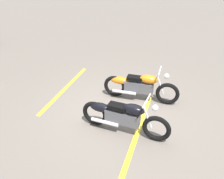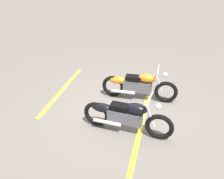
{
  "view_description": "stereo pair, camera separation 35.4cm",
  "coord_description": "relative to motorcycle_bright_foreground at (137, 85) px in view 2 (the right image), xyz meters",
  "views": [
    {
      "loc": [
        -1.75,
        5.27,
        3.83
      ],
      "look_at": [
        0.23,
        0.0,
        0.65
      ],
      "focal_mm": 38.93,
      "sensor_mm": 36.0,
      "label": 1
    },
    {
      "loc": [
        -1.41,
        5.39,
        3.83
      ],
      "look_at": [
        0.23,
        0.0,
        0.65
      ],
      "focal_mm": 38.93,
      "sensor_mm": 36.0,
      "label": 2
    }
  ],
  "objects": [
    {
      "name": "ground_plane",
      "position": [
        0.3,
        0.79,
        -0.46
      ],
      "size": [
        60.0,
        60.0,
        0.0
      ],
      "primitive_type": "plane",
      "color": "slate"
    },
    {
      "name": "motorcycle_bright_foreground",
      "position": [
        0.0,
        0.0,
        0.0
      ],
      "size": [
        2.23,
        0.62,
        1.04
      ],
      "rotation": [
        0.0,
        0.0,
        3.21
      ],
      "color": "black",
      "rests_on": "ground"
    },
    {
      "name": "motorcycle_dark_foreground",
      "position": [
        -0.02,
        1.58,
        0.0
      ],
      "size": [
        2.23,
        0.62,
        1.04
      ],
      "rotation": [
        0.0,
        0.0,
        3.11
      ],
      "color": "black",
      "rests_on": "ground"
    },
    {
      "name": "parking_stripe_near",
      "position": [
        -0.39,
        1.35,
        -0.46
      ],
      "size": [
        0.29,
        3.2,
        0.01
      ],
      "primitive_type": "cube",
      "rotation": [
        0.0,
        0.0,
        1.62
      ],
      "color": "yellow",
      "rests_on": "ground"
    },
    {
      "name": "parking_stripe_mid",
      "position": [
        2.38,
        0.18,
        -0.46
      ],
      "size": [
        0.29,
        3.2,
        0.01
      ],
      "primitive_type": "cube",
      "rotation": [
        0.0,
        0.0,
        1.62
      ],
      "color": "yellow",
      "rests_on": "ground"
    }
  ]
}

